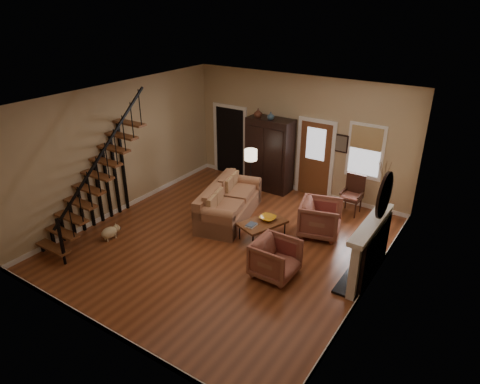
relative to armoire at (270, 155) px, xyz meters
The scene contains 15 objects.
room 1.49m from the armoire, 78.37° to the right, with size 7.00×7.33×3.30m.
staircase 4.94m from the armoire, 115.05° to the right, with size 0.94×2.80×3.20m, color brown, non-canonical shape.
fireplace 4.67m from the armoire, 34.69° to the right, with size 0.33×1.95×2.30m.
armoire is the anchor object (origin of this frame).
vase_a 1.23m from the armoire, 164.05° to the right, with size 0.24×0.24×0.25m, color #4C2619.
vase_b 1.16m from the armoire, 63.43° to the right, with size 0.20×0.20×0.21m, color #334C60.
sofa 2.22m from the armoire, 88.14° to the right, with size 1.00×2.32×0.86m, color #9A6646, non-canonical shape.
coffee_table 2.95m from the armoire, 63.19° to the right, with size 0.63×1.09×0.42m, color brown, non-canonical shape.
bowl 2.78m from the armoire, 60.82° to the right, with size 0.37×0.37×0.09m, color orange.
books 3.11m from the armoire, 67.75° to the right, with size 0.20×0.27×0.05m, color beige, non-canonical shape.
armchair_left 4.32m from the armoire, 58.41° to the right, with size 0.83×0.86×0.78m, color maroon.
armchair_right 2.91m from the armoire, 35.14° to the right, with size 0.91×0.94×0.85m, color maroon.
floor_lamp 1.05m from the armoire, 90.51° to the right, with size 0.34×0.34×1.49m, color black, non-canonical shape.
side_chair 2.61m from the armoire, ahead, with size 0.54×0.54×1.02m, color #331910, non-canonical shape.
dog 4.92m from the armoire, 110.01° to the right, with size 0.26×0.44×0.32m, color beige, non-canonical shape.
Camera 1 is at (4.90, -6.88, 5.22)m, focal length 32.00 mm.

